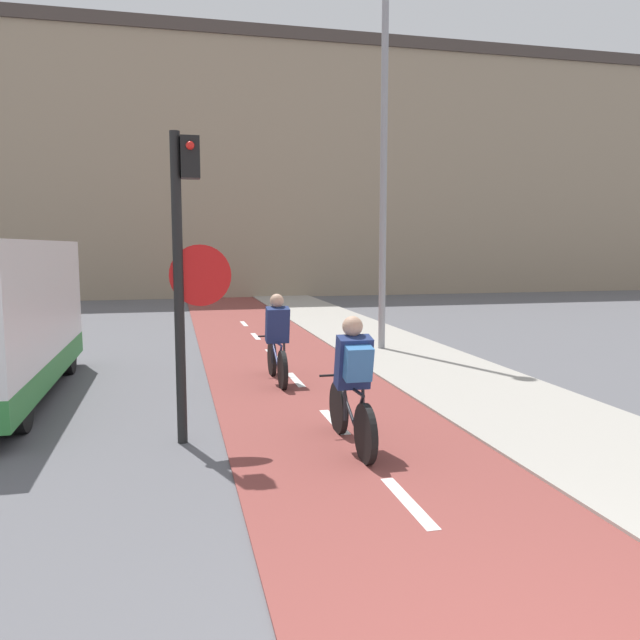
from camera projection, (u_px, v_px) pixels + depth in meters
The scene contains 5 objects.
building_row_background at pixel (213, 170), 27.88m from camera, with size 60.00×5.20×11.12m.
traffic_light_pole at pixel (185, 255), 6.73m from camera, with size 0.67×0.25×3.39m.
street_lamp_sidewalk at pixel (384, 121), 12.53m from camera, with size 0.36×0.36×7.79m.
cyclist_near at pixel (353, 386), 6.65m from camera, with size 0.46×1.66×1.45m.
cyclist_far at pixel (277, 342), 9.90m from camera, with size 0.46×1.64×1.43m.
Camera 1 is at (-1.89, -1.76, 2.18)m, focal length 35.00 mm.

